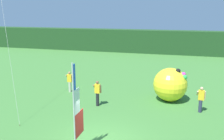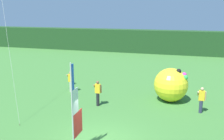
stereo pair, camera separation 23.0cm
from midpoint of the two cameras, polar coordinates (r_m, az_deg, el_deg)
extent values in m
cube|color=#1E421E|center=(38.86, 10.11, 6.30)|extent=(80.00, 2.40, 3.45)
cylinder|color=#B7B7BC|center=(11.12, -9.18, -9.24)|extent=(0.06, 0.06, 4.29)
cube|color=red|center=(11.87, -7.98, -11.91)|extent=(0.02, 0.97, 1.14)
cube|color=white|center=(11.27, -8.54, -7.03)|extent=(0.02, 0.60, 1.14)
cube|color=blue|center=(10.77, -9.15, -1.64)|extent=(0.02, 0.23, 1.14)
cylinder|color=black|center=(17.34, -3.66, -6.63)|extent=(0.22, 0.22, 0.91)
cube|color=yellow|center=(17.09, -3.70, -4.20)|extent=(0.36, 0.20, 0.63)
sphere|color=brown|center=(16.97, -3.72, -2.80)|extent=(0.20, 0.20, 0.20)
cylinder|color=brown|center=(17.20, -4.36, -3.80)|extent=(0.09, 0.48, 0.42)
cylinder|color=brown|center=(17.03, -2.96, -4.29)|extent=(0.09, 0.14, 0.56)
cylinder|color=#B7B2A3|center=(20.45, -9.78, -3.78)|extent=(0.22, 0.22, 0.84)
cube|color=yellow|center=(20.25, -9.87, -1.81)|extent=(0.36, 0.20, 0.62)
sphere|color=#A37556|center=(20.14, -9.91, -0.63)|extent=(0.20, 0.20, 0.20)
cylinder|color=#A37556|center=(20.38, -10.39, -1.50)|extent=(0.09, 0.48, 0.42)
cylinder|color=#A37556|center=(20.16, -9.26, -1.90)|extent=(0.09, 0.14, 0.56)
cylinder|color=#2D334C|center=(17.19, 18.93, -7.70)|extent=(0.22, 0.22, 0.83)
cube|color=yellow|center=(16.95, 19.12, -5.38)|extent=(0.36, 0.20, 0.64)
sphere|color=tan|center=(16.82, 19.24, -3.96)|extent=(0.20, 0.20, 0.20)
cylinder|color=tan|center=(16.96, 18.36, -4.97)|extent=(0.09, 0.48, 0.42)
cylinder|color=tan|center=(16.97, 19.90, -5.43)|extent=(0.09, 0.14, 0.56)
sphere|color=yellow|center=(18.49, 12.64, -3.23)|extent=(2.40, 2.40, 2.40)
sphere|color=green|center=(18.07, 15.75, -1.57)|extent=(0.34, 0.34, 0.34)
sphere|color=black|center=(18.01, 14.33, -0.21)|extent=(0.34, 0.34, 0.34)
sphere|color=#DB33A8|center=(18.17, 15.48, -0.99)|extent=(0.34, 0.34, 0.34)
cylinder|color=brown|center=(15.56, -20.52, -11.60)|extent=(0.03, 0.03, 0.08)
cylinder|color=silver|center=(16.00, -23.51, 10.05)|extent=(2.67, 2.48, 11.52)
camera|label=1|loc=(0.12, -90.43, -0.10)|focal=40.51mm
camera|label=2|loc=(0.12, 89.57, 0.10)|focal=40.51mm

